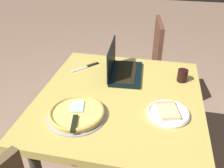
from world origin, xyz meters
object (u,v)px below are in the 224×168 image
Objects in this scene: laptop at (122,69)px; table_knife at (88,66)px; pizza_tray at (77,113)px; drink_cup at (182,75)px; chair_far at (144,64)px; dining_table at (120,108)px; pizza_plate at (168,112)px.

table_knife is at bearing 76.75° from laptop.
drink_cup is at bearing -48.91° from pizza_tray.
table_knife is at bearing 147.89° from chair_far.
chair_far is (0.89, -0.07, -0.14)m from dining_table.
chair_far is at bearing 11.81° from pizza_plate.
dining_table is at bearing 175.35° from chair_far.
laptop is 0.27m from table_knife.
pizza_tray is at bearing 131.09° from drink_cup.
pizza_plate is at bearing -139.47° from laptop.
pizza_plate is (-0.12, -0.28, 0.11)m from dining_table.
drink_cup is at bearing -90.07° from laptop.
chair_far reaches higher than drink_cup.
laptop is at bearing -17.71° from pizza_tray.
laptop reaches higher than table_knife.
laptop is 0.37× the size of chair_far.
chair_far reaches higher than table_knife.
table_knife reaches higher than dining_table.
drink_cup reaches higher than pizza_plate.
laptop is 0.71m from chair_far.
laptop reaches higher than pizza_plate.
laptop is 0.40m from drink_cup.
dining_table is 4.52× the size of pizza_plate.
laptop is 4.49× the size of drink_cup.
drink_cup is (0.25, -0.37, 0.14)m from dining_table.
dining_table is 1.08× the size of chair_far.
pizza_tray is at bearing 166.97° from chair_far.
pizza_tray is 0.33× the size of chair_far.
pizza_tray is (-0.11, 0.47, 0.01)m from pizza_plate.
laptop is at bearing 89.93° from drink_cup.
dining_table is 0.46m from drink_cup.
pizza_plate is at bearing 167.34° from drink_cup.
laptop is 0.51m from pizza_tray.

